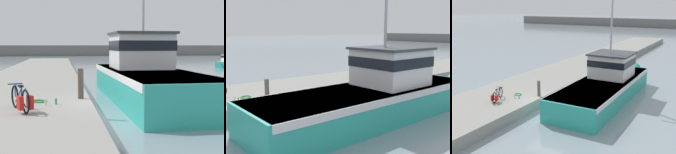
# 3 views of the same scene
# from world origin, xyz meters

# --- Properties ---
(ground_plane) EXTENTS (320.00, 320.00, 0.00)m
(ground_plane) POSITION_xyz_m (0.00, 0.00, 0.00)
(ground_plane) COLOR #84939E
(dock_pier) EXTENTS (5.48, 80.00, 0.71)m
(dock_pier) POSITION_xyz_m (-3.60, 0.00, 0.35)
(dock_pier) COLOR gray
(dock_pier) RESTS_ON ground_plane
(fishing_boat_main) EXTENTS (3.74, 13.77, 8.74)m
(fishing_boat_main) POSITION_xyz_m (2.16, 4.49, 1.15)
(fishing_boat_main) COLOR teal
(fishing_boat_main) RESTS_ON ground_plane
(bicycle_touring) EXTENTS (0.83, 1.69, 0.76)m
(bicycle_touring) POSITION_xyz_m (-3.00, -1.73, 1.06)
(bicycle_touring) COLOR black
(bicycle_touring) RESTS_ON dock_pier
(mooring_post) EXTENTS (0.21, 0.21, 1.08)m
(mooring_post) POSITION_xyz_m (-1.19, 0.44, 1.25)
(mooring_post) COLOR #51473D
(mooring_post) RESTS_ON dock_pier
(hose_coil) EXTENTS (0.53, 0.53, 0.05)m
(hose_coil) POSITION_xyz_m (-2.62, -0.07, 0.73)
(hose_coil) COLOR green
(hose_coil) RESTS_ON dock_pier
(water_bottle_on_curb) EXTENTS (0.06, 0.06, 0.19)m
(water_bottle_on_curb) POSITION_xyz_m (-2.04, -0.64, 0.81)
(water_bottle_on_curb) COLOR green
(water_bottle_on_curb) RESTS_ON dock_pier
(water_bottle_by_bike) EXTENTS (0.07, 0.07, 0.20)m
(water_bottle_by_bike) POSITION_xyz_m (-2.38, -0.71, 0.81)
(water_bottle_by_bike) COLOR silver
(water_bottle_by_bike) RESTS_ON dock_pier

